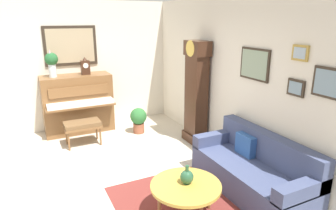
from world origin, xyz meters
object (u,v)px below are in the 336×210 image
at_px(piano, 78,103).
at_px(potted_plant, 138,119).
at_px(flower_vase, 52,62).
at_px(green_jug, 187,177).
at_px(couch, 253,170).
at_px(coffee_table, 186,187).
at_px(grandfather_clock, 196,95).
at_px(piano_bench, 82,125).
at_px(mantel_clock, 85,67).

height_order(piano, potted_plant, piano).
height_order(flower_vase, green_jug, flower_vase).
bearing_deg(couch, potted_plant, -166.49).
relative_size(coffee_table, flower_vase, 1.52).
height_order(piano, couch, piano).
xyz_separation_m(piano, flower_vase, (0.00, -0.44, 0.94)).
bearing_deg(green_jug, piano, -169.42).
height_order(grandfather_clock, coffee_table, grandfather_clock).
relative_size(piano_bench, couch, 0.37).
distance_m(grandfather_clock, mantel_clock, 2.46).
height_order(piano, coffee_table, piano).
height_order(grandfather_clock, potted_plant, grandfather_clock).
bearing_deg(piano_bench, coffee_table, 14.36).
height_order(piano_bench, flower_vase, flower_vase).
xyz_separation_m(piano_bench, mantel_clock, (-0.80, 0.29, 1.02)).
xyz_separation_m(grandfather_clock, mantel_clock, (-1.62, -1.79, 0.46)).
distance_m(piano, flower_vase, 1.04).
bearing_deg(coffee_table, piano_bench, -165.64).
relative_size(mantel_clock, potted_plant, 0.68).
bearing_deg(piano, flower_vase, -89.68).
xyz_separation_m(grandfather_clock, green_jug, (1.98, -1.33, -0.42)).
bearing_deg(potted_plant, flower_vase, -113.34).
bearing_deg(piano, mantel_clock, 89.22).
height_order(grandfather_clock, green_jug, grandfather_clock).
distance_m(mantel_clock, green_jug, 3.74).
relative_size(piano_bench, flower_vase, 1.21).
distance_m(piano, potted_plant, 1.36).
xyz_separation_m(couch, mantel_clock, (-3.53, -1.60, 1.12)).
height_order(grandfather_clock, mantel_clock, grandfather_clock).
bearing_deg(mantel_clock, coffee_table, 6.79).
relative_size(flower_vase, green_jug, 2.42).
bearing_deg(coffee_table, piano, -169.88).
xyz_separation_m(grandfather_clock, potted_plant, (-0.94, -0.87, -0.64)).
relative_size(couch, green_jug, 7.92).
xyz_separation_m(piano, grandfather_clock, (1.62, 2.01, 0.33)).
bearing_deg(piano, grandfather_clock, 51.01).
relative_size(piano_bench, coffee_table, 0.80).
bearing_deg(mantel_clock, flower_vase, -90.04).
height_order(piano_bench, potted_plant, potted_plant).
distance_m(piano_bench, mantel_clock, 1.33).
relative_size(piano, piano_bench, 2.06).
bearing_deg(couch, grandfather_clock, 174.49).
bearing_deg(flower_vase, potted_plant, 66.66).
height_order(mantel_clock, flower_vase, flower_vase).
bearing_deg(grandfather_clock, piano_bench, -111.45).
xyz_separation_m(piano_bench, green_jug, (2.80, 0.75, 0.14)).
relative_size(grandfather_clock, potted_plant, 3.62).
bearing_deg(grandfather_clock, coffee_table, -34.09).
distance_m(piano_bench, green_jug, 2.90).
relative_size(couch, mantel_clock, 5.00).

